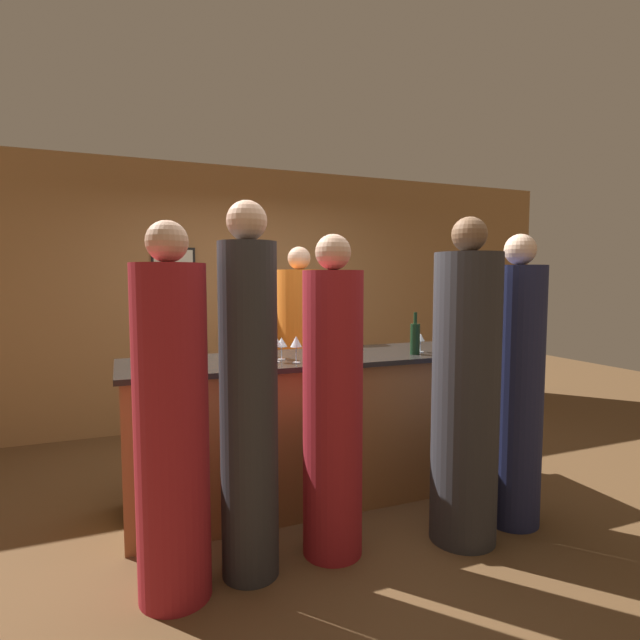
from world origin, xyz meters
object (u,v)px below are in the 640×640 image
bartender (299,359)px  wine_bottle_2 (147,347)px  guest_2 (249,402)px  wine_bottle_0 (259,341)px  wine_bottle_1 (415,338)px  guest_1 (172,427)px  guest_4 (516,391)px  guest_0 (333,408)px  guest_3 (465,394)px

bartender → wine_bottle_2: 1.62m
guest_2 → wine_bottle_0: size_ratio=6.87×
wine_bottle_1 → bartender: bearing=114.5°
guest_1 → guest_2: guest_2 is taller
bartender → wine_bottle_0: (-0.58, -0.79, 0.29)m
guest_4 → wine_bottle_0: 1.76m
guest_0 → wine_bottle_1: bearing=31.4°
bartender → wine_bottle_1: size_ratio=6.04×
bartender → guest_3: 1.86m
wine_bottle_0 → wine_bottle_2: size_ratio=0.94×
guest_0 → wine_bottle_0: size_ratio=6.34×
guest_2 → wine_bottle_0: bearing=71.5°
guest_0 → guest_1: 0.90m
guest_4 → wine_bottle_1: (-0.34, 0.65, 0.29)m
guest_1 → guest_4: bearing=-0.7°
wine_bottle_2 → guest_4: bearing=-22.3°
guest_3 → wine_bottle_2: (-1.76, 0.96, 0.25)m
wine_bottle_1 → wine_bottle_2: wine_bottle_1 is taller
wine_bottle_2 → wine_bottle_0: bearing=5.3°
guest_2 → guest_4: 1.74m
bartender → wine_bottle_0: bartender is taller
guest_3 → guest_4: guest_3 is taller
guest_3 → bartender: bearing=102.8°
wine_bottle_0 → wine_bottle_1: (1.09, -0.32, 0.01)m
bartender → wine_bottle_2: bartender is taller
wine_bottle_0 → guest_3: bearing=-46.0°
wine_bottle_1 → wine_bottle_2: bearing=172.3°
guest_2 → wine_bottle_2: bearing=119.2°
guest_1 → wine_bottle_2: (-0.06, 0.88, 0.29)m
guest_0 → guest_4: bearing=-4.8°
wine_bottle_1 → guest_0: bearing=-148.6°
guest_0 → wine_bottle_2: guest_0 is taller
bartender → guest_3: bearing=102.8°
guest_2 → wine_bottle_2: (-0.46, 0.83, 0.21)m
guest_2 → wine_bottle_2: size_ratio=6.49×
guest_0 → wine_bottle_0: guest_0 is taller
guest_0 → guest_3: guest_3 is taller
guest_1 → wine_bottle_2: size_ratio=6.09×
wine_bottle_0 → wine_bottle_2: (-0.76, -0.07, 0.00)m
bartender → guest_1: (-1.28, -1.74, 0.00)m
guest_2 → wine_bottle_2: guest_2 is taller
wine_bottle_1 → guest_2: bearing=-157.5°
guest_2 → wine_bottle_2: 0.97m
guest_0 → guest_1: bearing=-175.0°
guest_3 → guest_4: size_ratio=1.04×
guest_2 → wine_bottle_0: 0.97m
guest_3 → guest_4: bearing=7.1°
guest_0 → wine_bottle_2: size_ratio=5.99×
guest_4 → wine_bottle_2: bearing=157.7°
guest_2 → guest_3: bearing=-5.7°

